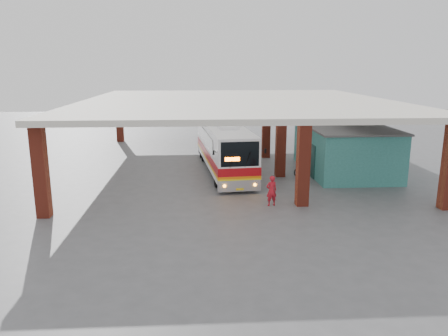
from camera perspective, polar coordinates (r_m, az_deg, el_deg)
ground at (r=25.08m, az=1.80°, el=-2.85°), size 90.00×90.00×0.00m
brick_columns at (r=29.61m, az=3.71°, el=3.93°), size 20.10×21.60×4.35m
canopy_roof at (r=30.71m, az=1.68°, el=8.66°), size 21.00×23.00×0.30m
shop_building at (r=30.12m, az=15.47°, el=2.46°), size 5.20×8.20×3.11m
coach_bus at (r=29.12m, az=-0.01°, el=2.76°), size 3.46×11.58×3.33m
motorcycle at (r=28.50m, az=10.73°, el=-0.11°), size 1.94×1.15×0.96m
pedestrian at (r=22.19m, az=6.22°, el=-2.98°), size 0.64×0.50×1.56m
red_chair at (r=31.19m, az=10.20°, el=0.80°), size 0.48×0.48×0.74m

